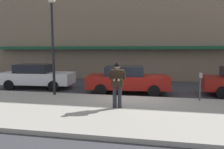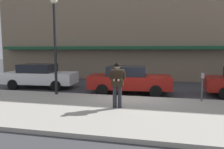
{
  "view_description": "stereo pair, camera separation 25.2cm",
  "coord_description": "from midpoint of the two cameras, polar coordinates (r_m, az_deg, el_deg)",
  "views": [
    {
      "loc": [
        1.16,
        -10.99,
        2.45
      ],
      "look_at": [
        -0.49,
        -2.7,
        1.49
      ],
      "focal_mm": 35.0,
      "sensor_mm": 36.0,
      "label": 1
    },
    {
      "loc": [
        1.41,
        -10.94,
        2.45
      ],
      "look_at": [
        -0.49,
        -2.7,
        1.49
      ],
      "focal_mm": 35.0,
      "sensor_mm": 36.0,
      "label": 2
    }
  ],
  "objects": [
    {
      "name": "ground_plane",
      "position": [
        11.31,
        6.19,
        -6.07
      ],
      "size": [
        80.0,
        80.0,
        0.0
      ],
      "primitive_type": "plane",
      "color": "#3D3D42"
    },
    {
      "name": "street_lamp_post",
      "position": [
        11.59,
        -14.1,
        9.7
      ],
      "size": [
        0.36,
        0.36,
        4.88
      ],
      "color": "black",
      "rests_on": "sidewalk"
    },
    {
      "name": "curb_paint_line",
      "position": [
        11.29,
        11.29,
        -6.17
      ],
      "size": [
        28.0,
        0.12,
        0.01
      ],
      "primitive_type": "cube",
      "color": "silver",
      "rests_on": "ground"
    },
    {
      "name": "parked_sedan_near",
      "position": [
        14.69,
        -17.82,
        -0.32
      ],
      "size": [
        4.62,
        2.18,
        1.54
      ],
      "color": "silver",
      "rests_on": "ground"
    },
    {
      "name": "parked_sedan_mid",
      "position": [
        12.26,
        5.04,
        -1.33
      ],
      "size": [
        4.63,
        2.2,
        1.54
      ],
      "color": "maroon",
      "rests_on": "ground"
    },
    {
      "name": "man_texting_on_phone",
      "position": [
        8.6,
        2.22,
        -1.54
      ],
      "size": [
        0.65,
        0.6,
        1.81
      ],
      "color": "#23232B",
      "rests_on": "sidewalk"
    },
    {
      "name": "sidewalk",
      "position": [
        8.47,
        10.69,
        -9.97
      ],
      "size": [
        32.0,
        5.3,
        0.14
      ],
      "primitive_type": "cube",
      "color": "#A8A399",
      "rests_on": "ground"
    },
    {
      "name": "parking_meter",
      "position": [
        10.64,
        23.15,
        -2.04
      ],
      "size": [
        0.12,
        0.18,
        1.27
      ],
      "color": "#4C4C51",
      "rests_on": "sidewalk"
    },
    {
      "name": "storefront_facade",
      "position": [
        19.72,
        12.45,
        15.64
      ],
      "size": [
        28.0,
        4.7,
        11.3
      ],
      "color": "#84705B",
      "rests_on": "ground"
    }
  ]
}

